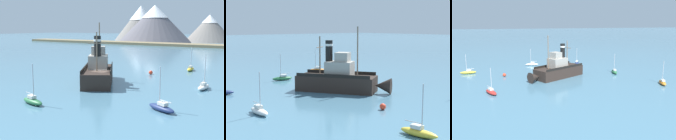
% 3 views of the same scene
% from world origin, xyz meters
% --- Properties ---
extents(ground_plane, '(600.00, 600.00, 0.00)m').
position_xyz_m(ground_plane, '(0.00, 0.00, 0.00)').
color(ground_plane, '#477289').
extents(old_tugboat, '(10.47, 14.01, 9.90)m').
position_xyz_m(old_tugboat, '(-1.97, 2.01, 1.83)').
color(old_tugboat, '#2D231E').
rests_on(old_tugboat, ground).
extents(sailboat_navy, '(3.93, 2.51, 4.90)m').
position_xyz_m(sailboat_navy, '(13.19, -7.15, 0.43)').
color(sailboat_navy, navy).
rests_on(sailboat_navy, ground).
extents(sailboat_white, '(1.27, 3.85, 4.90)m').
position_xyz_m(sailboat_white, '(14.06, 6.35, 0.43)').
color(sailboat_white, white).
rests_on(sailboat_white, ground).
extents(sailboat_green, '(3.94, 1.79, 4.90)m').
position_xyz_m(sailboat_green, '(-0.85, -12.98, 0.43)').
color(sailboat_green, '#286B3D').
rests_on(sailboat_green, ground).
extents(sailboat_yellow, '(1.42, 3.88, 4.90)m').
position_xyz_m(sailboat_yellow, '(6.79, 22.94, 0.43)').
color(sailboat_yellow, gold).
rests_on(sailboat_yellow, ground).
extents(sailboat_red, '(3.87, 2.74, 4.90)m').
position_xyz_m(sailboat_red, '(-11.60, 16.24, 0.43)').
color(sailboat_red, '#B22823').
rests_on(sailboat_red, ground).
extents(mooring_buoy, '(0.77, 0.77, 0.77)m').
position_xyz_m(mooring_buoy, '(1.80, 14.09, 0.39)').
color(mooring_buoy, red).
rests_on(mooring_buoy, ground).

